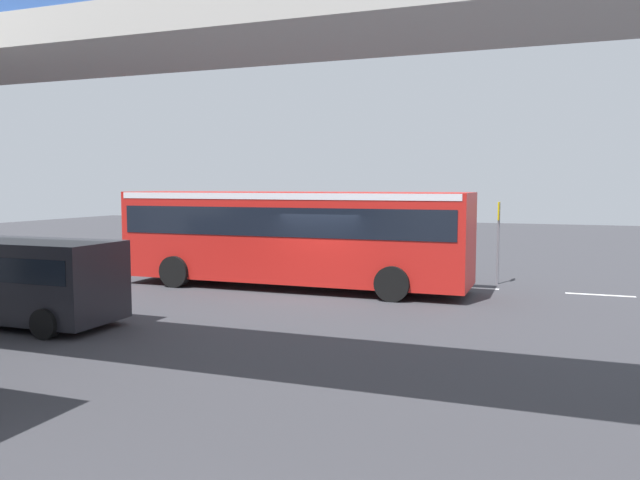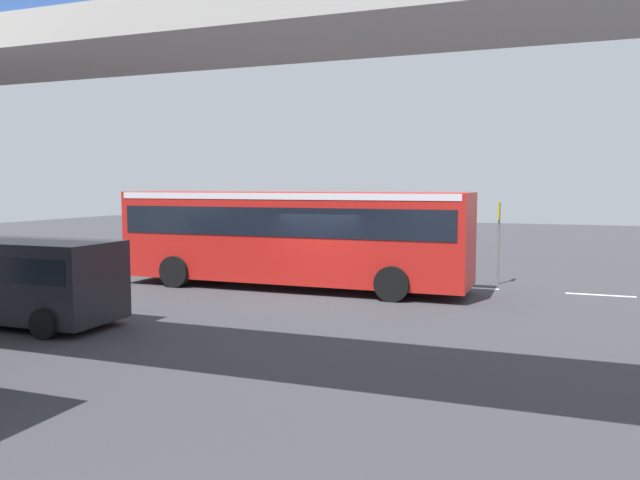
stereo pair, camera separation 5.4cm
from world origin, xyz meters
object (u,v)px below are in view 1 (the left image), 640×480
(parked_van, at_px, (23,276))
(bicycle_green, at_px, (12,291))
(traffic_sign, at_px, (499,229))
(city_bus, at_px, (292,231))

(parked_van, distance_m, bicycle_green, 3.20)
(bicycle_green, xyz_separation_m, traffic_sign, (-12.65, -8.53, 1.52))
(parked_van, xyz_separation_m, bicycle_green, (2.43, -1.92, -0.81))
(city_bus, distance_m, traffic_sign, 7.01)
(parked_van, relative_size, traffic_sign, 1.71)
(parked_van, xyz_separation_m, traffic_sign, (-10.22, -10.45, 0.71))
(city_bus, bearing_deg, traffic_sign, -153.49)
(parked_van, height_order, traffic_sign, traffic_sign)
(bicycle_green, bearing_deg, city_bus, -139.72)
(bicycle_green, bearing_deg, traffic_sign, -146.01)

